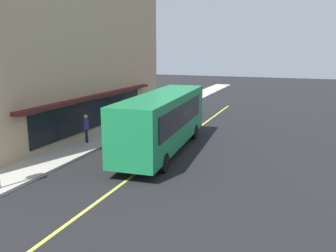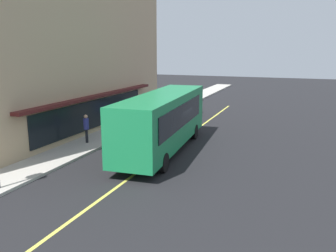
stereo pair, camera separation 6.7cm
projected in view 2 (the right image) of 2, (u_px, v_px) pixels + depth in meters
name	position (u px, v px, depth m)	size (l,w,h in m)	color
ground	(170.00, 148.00, 22.04)	(120.00, 120.00, 0.00)	black
sidewalk	(98.00, 139.00, 23.90)	(80.00, 2.52, 0.15)	#B2ADA3
lane_centre_stripe	(170.00, 148.00, 22.04)	(36.00, 0.16, 0.01)	#D8D14C
storefront_building	(37.00, 45.00, 26.44)	(22.97, 10.45, 12.75)	tan
bus	(164.00, 119.00, 21.04)	(11.28, 3.30, 3.50)	#197F47
car_navy	(184.00, 108.00, 32.51)	(4.37, 2.00, 1.52)	navy
pedestrian_near_storefront	(86.00, 126.00, 22.59)	(0.34, 0.34, 1.85)	black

